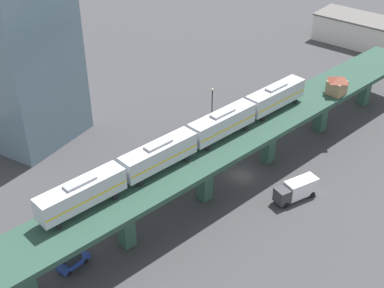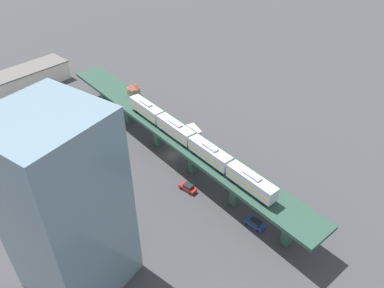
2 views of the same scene
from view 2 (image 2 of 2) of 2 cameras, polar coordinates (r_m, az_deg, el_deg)
ground_plane at (r=101.56m, az=-2.99°, el=-1.72°), size 400.00×400.00×0.00m
elevated_viaduct at (r=97.11m, az=-3.05°, el=1.62°), size 33.50×90.74×8.52m
subway_train at (r=87.99m, az=0.00°, el=0.54°), size 16.46×48.63×4.45m
signal_hut at (r=112.11m, az=-8.90°, el=8.14°), size 3.98×3.98×3.40m
street_car_red at (r=90.35m, az=-0.62°, el=-6.64°), size 2.28×4.55×1.89m
street_car_blue at (r=83.57m, az=9.56°, el=-11.83°), size 2.47×4.62×1.89m
delivery_truck at (r=106.49m, az=0.54°, el=1.55°), size 5.45×7.39×3.20m
street_lamp at (r=99.09m, az=-13.76°, el=-1.00°), size 0.44×0.44×6.94m
warehouse_building at (r=145.31m, az=-23.84°, el=9.17°), size 29.71×14.10×6.80m
office_tower at (r=65.09m, az=-18.80°, el=-9.35°), size 16.00×16.00×36.00m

